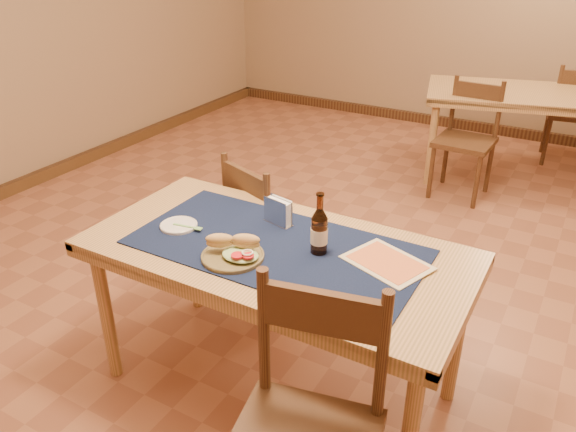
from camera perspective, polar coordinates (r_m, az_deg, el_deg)
The scene contains 14 objects.
room at distance 2.77m, azimuth 7.46°, elevation 16.07°, with size 6.04×7.04×2.84m.
main_table at distance 2.36m, azimuth -1.20°, elevation -4.90°, with size 1.60×0.80×0.75m.
placemat at distance 2.32m, azimuth -1.22°, elevation -3.11°, with size 1.20×0.60×0.01m, color #101A3D.
baseboard at distance 3.30m, azimuth 6.06°, elevation -7.56°, with size 6.00×7.00×0.10m.
back_table at distance 5.06m, azimuth 23.42°, elevation 10.59°, with size 1.79×1.20×0.75m.
chair_main_far at distance 3.05m, azimuth -1.97°, elevation -1.44°, with size 0.53×0.53×0.90m.
chair_back_near at distance 4.63m, azimuth 17.68°, elevation 7.58°, with size 0.44×0.44×0.91m.
chair_back_far at distance 5.66m, azimuth 27.02°, elevation 9.33°, with size 0.47×0.47×0.91m.
sandwich_plate at distance 2.23m, azimuth -5.47°, elevation -3.68°, with size 0.25×0.25×0.10m.
side_plate at distance 2.51m, azimuth -11.05°, elevation -0.91°, with size 0.16×0.16×0.01m.
fork at distance 2.47m, azimuth -9.96°, elevation -1.10°, with size 0.14×0.04×0.00m.
beer_bottle at distance 2.23m, azimuth 3.19°, elevation -1.53°, with size 0.07×0.07×0.26m.
napkin_holder at distance 2.47m, azimuth -1.00°, elevation 0.42°, with size 0.15×0.08×0.12m.
menu_card at distance 2.24m, azimuth 10.03°, elevation -4.67°, with size 0.37×0.32×0.01m.
Camera 1 is at (1.03, -2.52, 1.92)m, focal length 35.00 mm.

